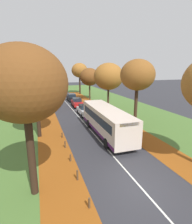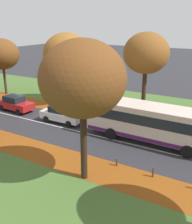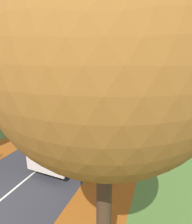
{
  "view_description": "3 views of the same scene",
  "coord_description": "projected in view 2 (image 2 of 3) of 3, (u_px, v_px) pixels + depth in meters",
  "views": [
    {
      "loc": [
        -5.63,
        -8.06,
        7.23
      ],
      "look_at": [
        0.65,
        10.59,
        2.21
      ],
      "focal_mm": 28.0,
      "sensor_mm": 36.0,
      "label": 1
    },
    {
      "loc": [
        -17.54,
        2.96,
        9.19
      ],
      "look_at": [
        0.06,
        13.16,
        2.1
      ],
      "focal_mm": 42.0,
      "sensor_mm": 36.0,
      "label": 2
    },
    {
      "loc": [
        6.98,
        -3.16,
        6.49
      ],
      "look_at": [
        1.54,
        10.45,
        2.35
      ],
      "focal_mm": 28.0,
      "sensor_mm": 36.0,
      "label": 3
    }
  ],
  "objects": [
    {
      "name": "car_red_following",
      "position": [
        15.0,
        103.0,
        28.15
      ],
      "size": [
        1.93,
        4.28,
        1.62
      ],
      "color": "#B21919",
      "rests_on": "ground"
    },
    {
      "name": "grass_verge_right",
      "position": [
        85.0,
        98.0,
        32.94
      ],
      "size": [
        12.0,
        90.0,
        0.01
      ],
      "primitive_type": "cube",
      "color": "#476B2D",
      "rests_on": "ground"
    },
    {
      "name": "tree_right_far",
      "position": [
        2.0,
        54.0,
        33.32
      ],
      "size": [
        4.36,
        4.36,
        7.16
      ],
      "color": "#422D1E",
      "rests_on": "ground"
    },
    {
      "name": "tree_right_mid",
      "position": [
        67.0,
        54.0,
        28.94
      ],
      "size": [
        5.16,
        5.16,
        8.05
      ],
      "color": "#382619",
      "rests_on": "ground"
    },
    {
      "name": "bollard_sixth",
      "position": [
        117.0,
        162.0,
        17.48
      ],
      "size": [
        0.12,
        0.12,
        0.57
      ],
      "primitive_type": "cylinder",
      "color": "#4C3823",
      "rests_on": "ground"
    },
    {
      "name": "tree_right_near",
      "position": [
        146.0,
        54.0,
        24.51
      ],
      "size": [
        4.32,
        4.32,
        8.29
      ],
      "color": "#382619",
      "rests_on": "ground"
    },
    {
      "name": "bollard_fifth",
      "position": [
        153.0,
        172.0,
        16.2
      ],
      "size": [
        0.12,
        0.12,
        0.68
      ],
      "primitive_type": "cylinder",
      "color": "#4C3823",
      "rests_on": "ground"
    },
    {
      "name": "bus",
      "position": [
        151.0,
        122.0,
        20.59
      ],
      "size": [
        2.79,
        10.44,
        2.98
      ],
      "color": "beige",
      "rests_on": "ground"
    },
    {
      "name": "leaf_litter_right",
      "position": [
        111.0,
        117.0,
        26.34
      ],
      "size": [
        2.8,
        60.0,
        0.0
      ],
      "primitive_type": "cube",
      "color": "#8C4714",
      "rests_on": "grass_verge_right"
    },
    {
      "name": "road_centre_line",
      "position": [
        35.0,
        121.0,
        25.42
      ],
      "size": [
        0.12,
        80.0,
        0.01
      ],
      "primitive_type": "cube",
      "color": "silver",
      "rests_on": "ground"
    },
    {
      "name": "leaf_litter_left",
      "position": [
        53.0,
        156.0,
        18.82
      ],
      "size": [
        2.8,
        60.0,
        0.0
      ],
      "primitive_type": "cube",
      "color": "#8C4714",
      "rests_on": "grass_verge_left"
    },
    {
      "name": "car_white_lead",
      "position": [
        62.0,
        114.0,
        24.93
      ],
      "size": [
        1.82,
        4.22,
        1.62
      ],
      "color": "silver",
      "rests_on": "ground"
    },
    {
      "name": "tree_left_near",
      "position": [
        83.0,
        79.0,
        14.22
      ],
      "size": [
        4.83,
        4.83,
        8.39
      ],
      "color": "black",
      "rests_on": "ground"
    }
  ]
}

